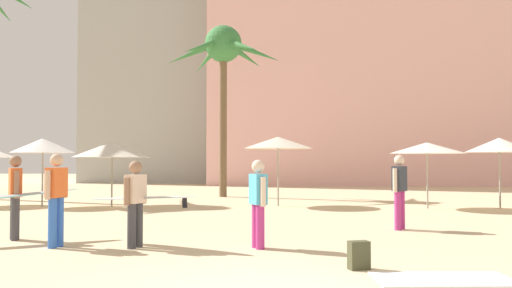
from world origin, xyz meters
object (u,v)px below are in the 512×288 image
cafe_umbrella_7 (43,146)px  person_near_right (258,200)px  cafe_umbrella_6 (499,145)px  person_mid_left (137,199)px  cafe_umbrella_1 (112,150)px  person_mid_center (399,189)px  backpack (359,256)px  person_mid_right (12,195)px  palm_tree_far_left (223,54)px  person_far_right (56,196)px  cafe_umbrella_0 (278,143)px  beach_towel (443,279)px  cafe_umbrella_3 (427,148)px

cafe_umbrella_7 → person_near_right: bearing=-46.2°
cafe_umbrella_6 → person_mid_left: cafe_umbrella_6 is taller
cafe_umbrella_1 → person_mid_center: size_ratio=1.59×
backpack → person_mid_right: person_mid_right is taller
cafe_umbrella_7 → person_near_right: cafe_umbrella_7 is taller
backpack → person_mid_center: size_ratio=0.24×
backpack → person_mid_center: (1.55, 4.67, 0.76)m
palm_tree_far_left → person_near_right: bearing=-80.3°
cafe_umbrella_7 → person_far_right: cafe_umbrella_7 is taller
backpack → person_mid_left: bearing=46.7°
person_mid_center → cafe_umbrella_6: bearing=87.4°
cafe_umbrella_0 → person_mid_center: bearing=-65.1°
palm_tree_far_left → cafe_umbrella_1: (-3.29, -5.37, -4.45)m
cafe_umbrella_6 → cafe_umbrella_7: cafe_umbrella_7 is taller
cafe_umbrella_1 → cafe_umbrella_7: 2.42m
cafe_umbrella_6 → beach_towel: 12.60m
person_mid_center → beach_towel: bearing=-60.6°
person_mid_right → person_mid_center: 8.46m
person_mid_right → person_near_right: size_ratio=1.50×
cafe_umbrella_6 → person_mid_left: bearing=-138.4°
backpack → person_mid_right: (-6.61, 2.42, 0.72)m
person_mid_left → person_mid_center: 6.13m
palm_tree_far_left → beach_towel: palm_tree_far_left is taller
backpack → cafe_umbrella_1: bearing=16.6°
person_mid_right → person_mid_left: person_mid_right is taller
person_mid_right → person_far_right: 1.45m
cafe_umbrella_0 → cafe_umbrella_1: (-5.87, -0.59, -0.25)m
cafe_umbrella_0 → person_mid_left: 9.70m
cafe_umbrella_0 → beach_towel: bearing=-78.0°
cafe_umbrella_1 → cafe_umbrella_3: size_ratio=1.09×
backpack → person_far_right: person_far_right is taller
cafe_umbrella_0 → person_mid_center: (2.98, -6.43, -1.31)m
person_mid_right → person_far_right: size_ratio=1.40×
person_mid_right → person_near_right: 5.05m
person_mid_center → cafe_umbrella_0: bearing=149.6°
person_near_right → cafe_umbrella_3: bearing=33.8°
beach_towel → person_mid_left: bearing=153.8°
backpack → person_far_right: size_ratio=0.24×
cafe_umbrella_1 → person_mid_right: size_ratio=1.13×
cafe_umbrella_1 → person_far_right: 9.10m
cafe_umbrella_6 → person_mid_right: size_ratio=0.98×
person_mid_right → person_mid_left: size_ratio=0.96×
person_mid_left → beach_towel: bearing=175.7°
cafe_umbrella_7 → person_mid_right: (3.10, -7.85, -1.22)m
cafe_umbrella_1 → person_mid_right: bearing=-85.1°
cafe_umbrella_0 → backpack: bearing=-82.7°
palm_tree_far_left → cafe_umbrella_0: size_ratio=3.13×
cafe_umbrella_0 → cafe_umbrella_7: size_ratio=1.03×
cafe_umbrella_3 → cafe_umbrella_6: bearing=6.8°
palm_tree_far_left → person_far_right: palm_tree_far_left is taller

